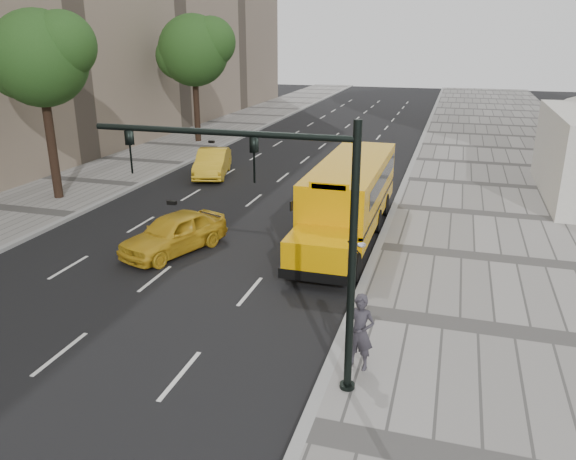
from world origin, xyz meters
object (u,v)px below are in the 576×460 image
(tree_c, at_px, (195,50))
(taxi_far, at_px, (212,163))
(taxi_near, at_px, (174,233))
(school_bus, at_px, (350,192))
(tree_b, at_px, (41,58))
(traffic_signal, at_px, (290,223))
(pedestrian, at_px, (360,332))

(tree_c, distance_m, taxi_far, 12.45)
(taxi_near, bearing_deg, tree_c, 133.29)
(school_bus, bearing_deg, tree_b, 177.81)
(traffic_signal, bearing_deg, taxi_near, 133.75)
(taxi_far, height_order, traffic_signal, traffic_signal)
(tree_c, bearing_deg, school_bus, -48.74)
(taxi_far, height_order, pedestrian, pedestrian)
(tree_b, xyz_separation_m, traffic_signal, (15.61, -11.77, -2.82))
(school_bus, height_order, pedestrian, school_bus)
(tree_c, bearing_deg, tree_b, -90.05)
(tree_b, relative_size, traffic_signal, 1.43)
(taxi_near, relative_size, taxi_far, 0.94)
(school_bus, distance_m, pedestrian, 10.51)
(tree_c, xyz_separation_m, taxi_far, (5.32, -9.50, -6.05))
(traffic_signal, bearing_deg, tree_c, 118.96)
(tree_c, bearing_deg, traffic_signal, -61.04)
(school_bus, height_order, traffic_signal, traffic_signal)
(taxi_near, height_order, taxi_far, taxi_far)
(school_bus, distance_m, traffic_signal, 11.46)
(tree_c, xyz_separation_m, traffic_signal, (15.59, -28.18, -2.74))
(school_bus, height_order, taxi_near, school_bus)
(tree_c, relative_size, taxi_far, 1.96)
(taxi_near, distance_m, taxi_far, 12.20)
(school_bus, bearing_deg, traffic_signal, -86.46)
(school_bus, bearing_deg, taxi_near, -145.18)
(taxi_near, xyz_separation_m, taxi_far, (-3.57, 11.67, 0.02))
(tree_b, relative_size, taxi_near, 2.03)
(tree_c, height_order, pedestrian, tree_c)
(tree_c, xyz_separation_m, taxi_near, (8.88, -21.17, -6.06))
(taxi_near, bearing_deg, traffic_signal, -25.72)
(tree_b, distance_m, traffic_signal, 19.75)
(pedestrian, height_order, traffic_signal, traffic_signal)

